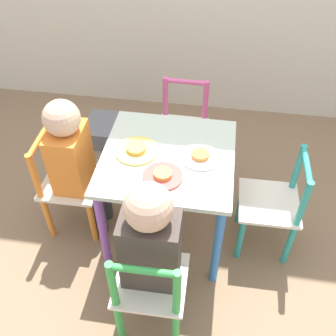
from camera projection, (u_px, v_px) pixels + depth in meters
The scene contains 12 objects.
ground_plane at pixel (168, 229), 1.94m from camera, with size 6.00×6.00×0.00m, color #7F664C.
kids_table at pixel (168, 170), 1.66m from camera, with size 0.54×0.54×0.49m.
chair_green at pixel (150, 288), 1.43m from camera, with size 0.26×0.26×0.52m.
chair_orange at pixel (68, 184), 1.81m from camera, with size 0.26×0.26×0.52m.
chair_teal at pixel (274, 205), 1.72m from camera, with size 0.26×0.26×0.52m.
chair_pink at pixel (182, 131), 2.10m from camera, with size 0.26×0.26×0.52m.
child_front at pixel (152, 245), 1.35m from camera, with size 0.20×0.21×0.74m.
child_left at pixel (75, 159), 1.69m from camera, with size 0.21×0.20×0.71m.
plate_front at pixel (163, 176), 1.50m from camera, with size 0.16×0.16×0.03m.
plate_left at pixel (136, 150), 1.61m from camera, with size 0.18×0.18×0.03m.
plate_right at pixel (200, 157), 1.58m from camera, with size 0.16×0.16×0.03m.
storage_bin at pixel (109, 131), 2.42m from camera, with size 0.26×0.27×0.12m.
Camera 1 is at (0.18, -1.18, 1.56)m, focal length 42.00 mm.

